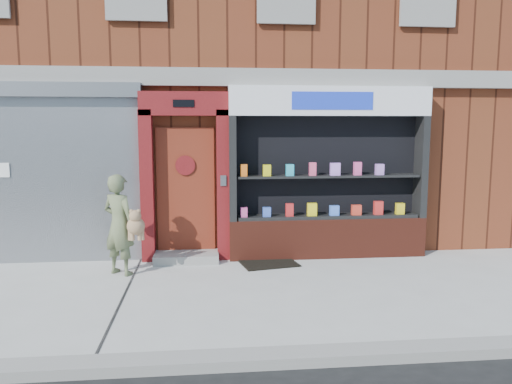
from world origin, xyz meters
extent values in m
plane|color=#9E9E99|center=(0.00, 0.00, 0.00)|extent=(80.00, 80.00, 0.00)
cube|color=gray|center=(0.00, -2.15, 0.06)|extent=(60.00, 0.30, 0.12)
cube|color=#622816|center=(0.00, 6.00, 4.00)|extent=(12.00, 8.00, 8.00)
cube|color=gray|center=(0.00, 1.92, 3.15)|extent=(12.00, 0.16, 0.30)
cube|color=gray|center=(-3.00, 1.94, 1.40)|extent=(3.00, 0.10, 2.80)
cube|color=slate|center=(-3.00, 1.88, 2.92)|extent=(3.10, 0.30, 0.24)
cube|color=white|center=(-3.80, 1.88, 1.60)|extent=(0.30, 0.01, 0.24)
cube|color=#580F11|center=(-1.40, 1.86, 1.30)|extent=(0.22, 0.28, 2.60)
cube|color=#580F11|center=(-0.10, 1.86, 1.30)|extent=(0.22, 0.28, 2.60)
cube|color=#580F11|center=(-0.75, 1.86, 2.70)|extent=(1.50, 0.28, 0.40)
cube|color=black|center=(-0.75, 1.71, 2.70)|extent=(0.35, 0.01, 0.12)
cube|color=maroon|center=(-0.75, 1.97, 1.20)|extent=(1.00, 0.06, 2.20)
cylinder|color=black|center=(-0.75, 1.93, 1.65)|extent=(0.28, 0.02, 0.28)
cylinder|color=#580F11|center=(-0.75, 1.92, 1.65)|extent=(0.34, 0.02, 0.34)
cube|color=gray|center=(-0.75, 1.70, 0.07)|extent=(1.10, 0.55, 0.15)
cube|color=slate|center=(-0.10, 1.71, 1.40)|extent=(0.10, 0.02, 0.18)
cube|color=#5C2216|center=(1.75, 1.80, 0.35)|extent=(3.50, 0.40, 0.70)
cube|color=black|center=(0.06, 1.80, 1.60)|extent=(0.12, 0.40, 1.80)
cube|color=black|center=(3.44, 1.80, 1.60)|extent=(0.12, 0.40, 1.80)
cube|color=black|center=(1.75, 1.99, 1.60)|extent=(3.30, 0.03, 1.80)
cube|color=black|center=(1.75, 1.80, 0.73)|extent=(3.20, 0.36, 0.06)
cube|color=black|center=(1.75, 1.80, 1.45)|extent=(3.20, 0.36, 0.04)
cube|color=white|center=(1.75, 1.80, 2.75)|extent=(3.50, 0.40, 0.50)
cube|color=#1932BD|center=(1.75, 1.59, 2.75)|extent=(1.40, 0.01, 0.30)
cube|color=#D2468B|center=(0.25, 1.72, 0.84)|extent=(0.12, 0.09, 0.17)
cube|color=blue|center=(0.65, 1.72, 0.84)|extent=(0.14, 0.09, 0.16)
cube|color=red|center=(1.05, 1.72, 0.87)|extent=(0.13, 0.09, 0.22)
cube|color=yellow|center=(1.45, 1.72, 0.87)|extent=(0.16, 0.09, 0.22)
cube|color=#4474E7|center=(1.85, 1.72, 0.85)|extent=(0.16, 0.09, 0.18)
cube|color=red|center=(2.25, 1.72, 0.85)|extent=(0.17, 0.09, 0.18)
cube|color=red|center=(2.65, 1.72, 0.88)|extent=(0.15, 0.09, 0.24)
cube|color=yellow|center=(3.05, 1.72, 0.86)|extent=(0.15, 0.09, 0.20)
cube|color=orange|center=(0.25, 1.72, 1.57)|extent=(0.12, 0.09, 0.21)
cube|color=yellow|center=(0.65, 1.72, 1.57)|extent=(0.13, 0.09, 0.20)
cube|color=#26A4C2|center=(1.05, 1.72, 1.57)|extent=(0.13, 0.09, 0.20)
cube|color=#E54C75|center=(1.45, 1.72, 1.58)|extent=(0.11, 0.09, 0.23)
cube|color=#C386F2|center=(1.85, 1.72, 1.58)|extent=(0.17, 0.09, 0.22)
cube|color=#E44C91|center=(2.25, 1.72, 1.59)|extent=(0.13, 0.09, 0.23)
cube|color=#AE76D5|center=(2.65, 1.72, 1.57)|extent=(0.14, 0.09, 0.19)
imported|color=#5C6743|center=(-1.76, 1.08, 0.80)|extent=(0.69, 0.64, 1.59)
sphere|color=#906C48|center=(-1.48, 0.92, 0.80)|extent=(0.28, 0.28, 0.28)
sphere|color=#906C48|center=(-1.48, 0.87, 0.97)|extent=(0.18, 0.18, 0.18)
sphere|color=#906C48|center=(-1.54, 0.87, 1.04)|extent=(0.06, 0.06, 0.06)
sphere|color=#906C48|center=(-1.43, 0.87, 1.04)|extent=(0.06, 0.06, 0.06)
cylinder|color=#906C48|center=(-1.57, 0.92, 0.66)|extent=(0.06, 0.06, 0.17)
cylinder|color=#906C48|center=(-1.39, 0.92, 0.66)|extent=(0.06, 0.06, 0.17)
cylinder|color=#906C48|center=(-1.54, 0.90, 0.66)|extent=(0.06, 0.06, 0.17)
cylinder|color=#906C48|center=(-1.43, 0.90, 0.66)|extent=(0.06, 0.06, 0.17)
cube|color=black|center=(0.65, 1.40, 0.01)|extent=(1.03, 0.82, 0.02)
camera|label=1|loc=(-0.40, -6.76, 2.35)|focal=35.00mm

